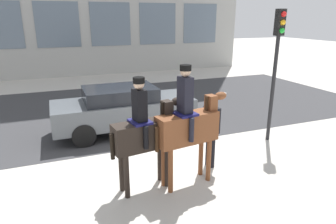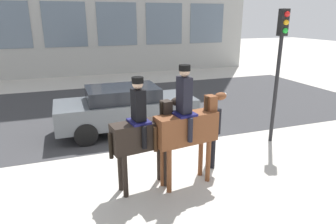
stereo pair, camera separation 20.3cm
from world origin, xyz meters
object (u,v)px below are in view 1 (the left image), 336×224
Objects in this scene: pedestrian_bystander at (211,128)px; street_car_near_lane at (123,108)px; traffic_light at (277,55)px; mounted_horse_lead at (145,132)px; mounted_horse_companion at (188,125)px.

pedestrian_bystander is 3.55m from street_car_near_lane.
traffic_light reaches higher than street_car_near_lane.
mounted_horse_lead is 3.65m from street_car_near_lane.
street_car_near_lane is at bearing 76.16° from mounted_horse_lead.
street_car_near_lane is at bearing -77.45° from pedestrian_bystander.
traffic_light is at bearing -30.07° from street_car_near_lane.
mounted_horse_lead is 0.97m from mounted_horse_companion.
traffic_light is at bearing 14.02° from mounted_horse_companion.
street_car_near_lane is (-1.47, 3.22, -0.24)m from pedestrian_bystander.
mounted_horse_companion reaches higher than mounted_horse_lead.
street_car_near_lane is 4.99m from traffic_light.
traffic_light is (2.55, 0.89, 1.56)m from pedestrian_bystander.
mounted_horse_companion is 0.70× the size of traffic_light.
mounted_horse_lead is 0.56× the size of street_car_near_lane.
pedestrian_bystander is 0.39× the size of street_car_near_lane.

